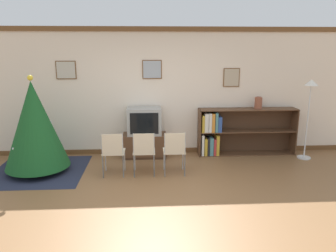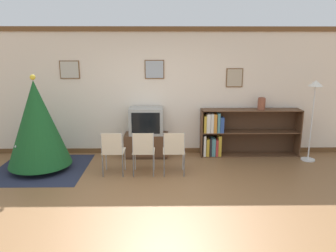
# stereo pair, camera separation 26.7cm
# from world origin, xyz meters

# --- Properties ---
(ground_plane) EXTENTS (24.00, 24.00, 0.00)m
(ground_plane) POSITION_xyz_m (0.00, 0.00, 0.00)
(ground_plane) COLOR brown
(wall_back) EXTENTS (8.95, 0.11, 2.70)m
(wall_back) POSITION_xyz_m (-0.00, 2.50, 1.35)
(wall_back) COLOR silver
(wall_back) RESTS_ON ground_plane
(area_rug) EXTENTS (1.71, 1.70, 0.01)m
(area_rug) POSITION_xyz_m (-2.20, 1.46, 0.00)
(area_rug) COLOR #23283D
(area_rug) RESTS_ON ground_plane
(christmas_tree) EXTENTS (1.17, 1.17, 1.80)m
(christmas_tree) POSITION_xyz_m (-2.20, 1.46, 0.90)
(christmas_tree) COLOR maroon
(christmas_tree) RESTS_ON area_rug
(tv_console) EXTENTS (0.92, 0.46, 0.50)m
(tv_console) POSITION_xyz_m (-0.21, 2.20, 0.25)
(tv_console) COLOR #412A1A
(tv_console) RESTS_ON ground_plane
(television) EXTENTS (0.70, 0.45, 0.56)m
(television) POSITION_xyz_m (-0.21, 2.20, 0.78)
(television) COLOR #9E9E99
(television) RESTS_ON tv_console
(folding_chair_left) EXTENTS (0.40, 0.40, 0.82)m
(folding_chair_left) POSITION_xyz_m (-0.76, 1.14, 0.47)
(folding_chair_left) COLOR beige
(folding_chair_left) RESTS_ON ground_plane
(folding_chair_center) EXTENTS (0.40, 0.40, 0.82)m
(folding_chair_center) POSITION_xyz_m (-0.21, 1.14, 0.47)
(folding_chair_center) COLOR beige
(folding_chair_center) RESTS_ON ground_plane
(folding_chair_right) EXTENTS (0.40, 0.40, 0.82)m
(folding_chair_right) POSITION_xyz_m (0.34, 1.14, 0.47)
(folding_chair_right) COLOR beige
(folding_chair_right) RESTS_ON ground_plane
(bookshelf) EXTENTS (2.11, 0.36, 1.01)m
(bookshelf) POSITION_xyz_m (1.64, 2.27, 0.50)
(bookshelf) COLOR brown
(bookshelf) RESTS_ON ground_plane
(vase) EXTENTS (0.16, 0.16, 0.26)m
(vase) POSITION_xyz_m (2.21, 2.24, 1.14)
(vase) COLOR brown
(vase) RESTS_ON bookshelf
(standing_lamp) EXTENTS (0.28, 0.28, 1.66)m
(standing_lamp) POSITION_xyz_m (3.16, 1.90, 1.27)
(standing_lamp) COLOR silver
(standing_lamp) RESTS_ON ground_plane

